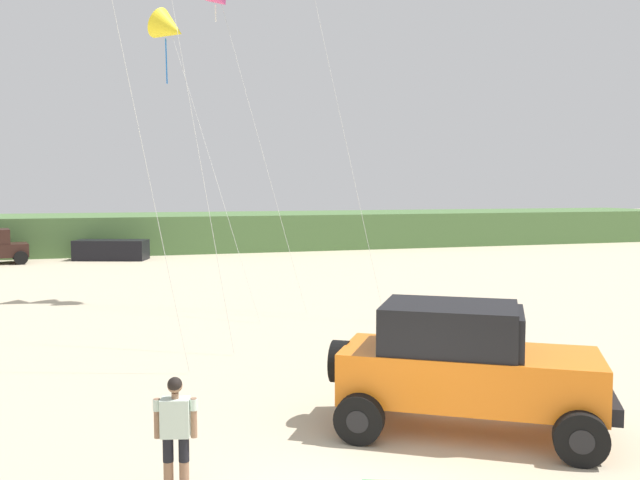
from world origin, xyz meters
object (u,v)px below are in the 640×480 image
object	(u,v)px
jeep	(465,365)
person_watching	(176,428)
distant_sedan	(111,250)
kite_black_sled	(170,29)

from	to	relation	value
jeep	person_watching	bearing A→B (deg)	-169.24
jeep	distant_sedan	distance (m)	32.63
kite_black_sled	jeep	bearing A→B (deg)	-77.25
distant_sedan	kite_black_sled	bearing A→B (deg)	-63.51
jeep	kite_black_sled	distance (m)	18.57
person_watching	distant_sedan	world-z (taller)	person_watching
kite_black_sled	distant_sedan	bearing A→B (deg)	97.82
person_watching	kite_black_sled	xyz separation A→B (m)	(1.50, 16.81, 9.26)
distant_sedan	kite_black_sled	world-z (taller)	kite_black_sled
person_watching	kite_black_sled	bearing A→B (deg)	84.90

